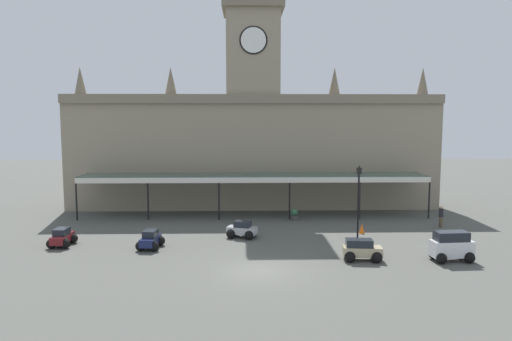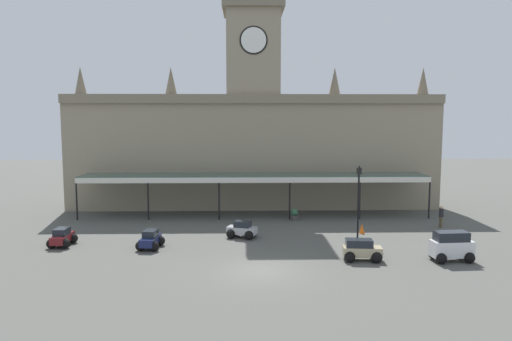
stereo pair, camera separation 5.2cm
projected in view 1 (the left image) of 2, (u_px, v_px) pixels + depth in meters
ground_plane at (259, 271)px, 26.20m from camera, size 140.00×140.00×0.00m
station_building at (253, 140)px, 45.00m from camera, size 33.94×5.63×18.98m
entrance_canopy at (254, 176)px, 40.40m from camera, size 29.28×3.26×3.58m
car_beige_estate at (362, 251)px, 28.15m from camera, size 2.32×1.68×1.27m
car_silver_sedan at (242, 231)px, 33.47m from camera, size 2.22×1.91×1.19m
car_white_van at (452, 248)px, 27.99m from camera, size 2.46×1.70×1.77m
car_maroon_sedan at (62, 238)px, 31.31m from camera, size 1.55×2.07×1.19m
car_navy_sedan at (151, 241)px, 30.75m from camera, size 1.67×2.14×1.19m
pedestrian_beside_cars at (441, 216)px, 36.57m from camera, size 0.34×0.39×1.67m
victorian_lamppost at (359, 194)px, 33.04m from camera, size 0.30×0.30×5.10m
traffic_cone at (362, 228)px, 34.69m from camera, size 0.40×0.40×0.73m
planter_forecourt_centre at (294, 214)px, 39.06m from camera, size 0.60×0.60×0.96m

